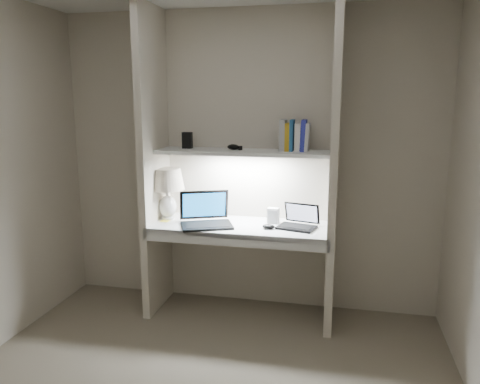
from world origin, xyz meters
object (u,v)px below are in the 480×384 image
(laptop_main, at_px, (206,217))
(laptop_netbook, at_px, (299,222))
(speaker, at_px, (273,216))
(table_lamp, at_px, (167,185))
(book_row, at_px, (294,136))

(laptop_main, relative_size, laptop_netbook, 1.48)
(speaker, bearing_deg, table_lamp, -167.79)
(laptop_main, xyz_separation_m, book_row, (0.68, 0.20, 0.65))
(laptop_netbook, height_order, book_row, book_row)
(laptop_netbook, relative_size, speaker, 2.66)
(laptop_main, bearing_deg, speaker, -6.26)
(speaker, bearing_deg, book_row, 23.74)
(laptop_main, bearing_deg, book_row, -6.67)
(laptop_netbook, bearing_deg, laptop_main, -159.40)
(laptop_main, xyz_separation_m, laptop_netbook, (0.74, 0.08, -0.02))
(table_lamp, relative_size, speaker, 3.40)
(laptop_main, bearing_deg, laptop_netbook, -17.02)
(laptop_netbook, height_order, speaker, laptop_netbook)
(laptop_netbook, bearing_deg, speaker, 173.96)
(table_lamp, relative_size, book_row, 1.75)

